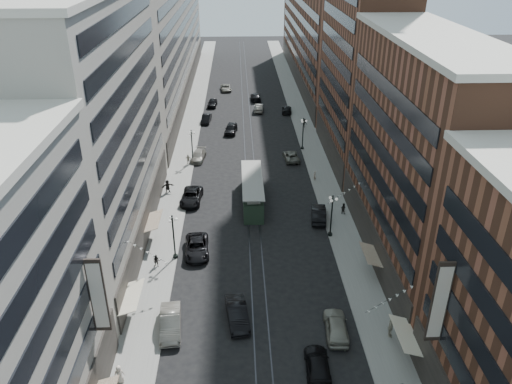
{
  "coord_description": "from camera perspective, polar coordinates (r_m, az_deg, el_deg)",
  "views": [
    {
      "loc": [
        -1.84,
        -19.44,
        32.69
      ],
      "look_at": [
        0.24,
        34.5,
        5.0
      ],
      "focal_mm": 35.0,
      "sensor_mm": 36.0,
      "label": 1
    }
  ],
  "objects": [
    {
      "name": "car_6",
      "position": [
        44.55,
        7.04,
        -18.97
      ],
      "size": [
        2.22,
        5.04,
        1.44
      ],
      "primitive_type": "imported",
      "rotation": [
        0.0,
        0.0,
        3.1
      ],
      "color": "black",
      "rests_on": "ground"
    },
    {
      "name": "sidewalk_west",
      "position": [
        95.65,
        -7.62,
        6.97
      ],
      "size": [
        4.0,
        180.0,
        0.15
      ],
      "primitive_type": "cube",
      "color": "gray",
      "rests_on": "ground"
    },
    {
      "name": "car_extra_2",
      "position": [
        99.81,
        -5.7,
        8.37
      ],
      "size": [
        2.06,
        4.78,
        1.53
      ],
      "primitive_type": "imported",
      "rotation": [
        0.0,
        0.0,
        -0.1
      ],
      "color": "black",
      "rests_on": "ground"
    },
    {
      "name": "car_2",
      "position": [
        58.18,
        -6.77,
        -6.29
      ],
      "size": [
        3.06,
        6.0,
        1.62
      ],
      "primitive_type": "imported",
      "rotation": [
        0.0,
        0.0,
        0.06
      ],
      "color": "black",
      "rests_on": "ground"
    },
    {
      "name": "streetcar",
      "position": [
        68.25,
        -0.42,
        0.07
      ],
      "size": [
        2.8,
        12.67,
        3.5
      ],
      "color": "#223525",
      "rests_on": "ground"
    },
    {
      "name": "pedestrian_1",
      "position": [
        44.57,
        -15.35,
        -19.43
      ],
      "size": [
        0.88,
        0.54,
        1.7
      ],
      "primitive_type": "imported",
      "rotation": [
        0.0,
        0.0,
        3.25
      ],
      "color": "#C2B3A1",
      "rests_on": "sidewalk_west"
    },
    {
      "name": "building_east_mid",
      "position": [
        55.08,
        18.02,
        3.7
      ],
      "size": [
        8.0,
        30.0,
        24.0
      ],
      "primitive_type": "cube",
      "color": "brown",
      "rests_on": "ground"
    },
    {
      "name": "building_east_tower",
      "position": [
        78.63,
        12.3,
        18.03
      ],
      "size": [
        8.0,
        26.0,
        42.0
      ],
      "primitive_type": "cube",
      "color": "brown",
      "rests_on": "ground"
    },
    {
      "name": "pedestrian_6",
      "position": [
        80.57,
        -7.75,
        3.72
      ],
      "size": [
        0.99,
        0.47,
        1.66
      ],
      "primitive_type": "imported",
      "rotation": [
        0.0,
        0.0,
        3.17
      ],
      "color": "#A39C87",
      "rests_on": "sidewalk_west"
    },
    {
      "name": "pedestrian_4",
      "position": [
        48.37,
        15.11,
        -14.75
      ],
      "size": [
        0.77,
        1.23,
        1.95
      ],
      "primitive_type": "imported",
      "rotation": [
        0.0,
        0.0,
        1.33
      ],
      "color": "#B2AB93",
      "rests_on": "sidewalk_east"
    },
    {
      "name": "lamppost_sw_far",
      "position": [
        56.4,
        -9.4,
        -4.91
      ],
      "size": [
        1.03,
        1.14,
        5.52
      ],
      "color": "black",
      "rests_on": "sidewalk_west"
    },
    {
      "name": "car_10",
      "position": [
        64.88,
        7.17,
        -2.47
      ],
      "size": [
        2.43,
        5.36,
        1.71
      ],
      "primitive_type": "imported",
      "rotation": [
        0.0,
        0.0,
        3.02
      ],
      "color": "black",
      "rests_on": "ground"
    },
    {
      "name": "car_1",
      "position": [
        48.32,
        -9.76,
        -14.51
      ],
      "size": [
        2.35,
        5.47,
        1.75
      ],
      "primitive_type": "imported",
      "rotation": [
        0.0,
        0.0,
        0.1
      ],
      "color": "slate",
      "rests_on": "ground"
    },
    {
      "name": "car_12",
      "position": [
        105.26,
        3.53,
        9.41
      ],
      "size": [
        2.37,
        4.98,
        1.4
      ],
      "primitive_type": "imported",
      "rotation": [
        0.0,
        0.0,
        3.06
      ],
      "color": "black",
      "rests_on": "ground"
    },
    {
      "name": "car_8",
      "position": [
        82.35,
        -6.62,
        4.12
      ],
      "size": [
        2.65,
        5.19,
        1.44
      ],
      "primitive_type": "imported",
      "rotation": [
        0.0,
        0.0,
        -0.13
      ],
      "color": "gray",
      "rests_on": "ground"
    },
    {
      "name": "car_13",
      "position": [
        93.65,
        -2.88,
        7.26
      ],
      "size": [
        2.72,
        5.34,
        1.74
      ],
      "primitive_type": "imported",
      "rotation": [
        0.0,
        0.0,
        -0.13
      ],
      "color": "black",
      "rests_on": "ground"
    },
    {
      "name": "car_extra_1",
      "position": [
        121.17,
        -3.46,
        11.79
      ],
      "size": [
        2.78,
        5.15,
        1.37
      ],
      "primitive_type": "imported",
      "rotation": [
        0.0,
        0.0,
        0.1
      ],
      "color": "slate",
      "rests_on": "ground"
    },
    {
      "name": "lamppost_sw_mid",
      "position": [
        80.45,
        -7.33,
        5.34
      ],
      "size": [
        1.03,
        1.14,
        5.52
      ],
      "color": "black",
      "rests_on": "sidewalk_west"
    },
    {
      "name": "rail_east",
      "position": [
        95.26,
        -0.55,
        7.09
      ],
      "size": [
        0.12,
        180.0,
        0.02
      ],
      "primitive_type": "cube",
      "color": "#2D2D33",
      "rests_on": "ground"
    },
    {
      "name": "sidewalk_east",
      "position": [
        96.07,
        5.65,
        7.17
      ],
      "size": [
        4.0,
        180.0,
        0.15
      ],
      "primitive_type": "cube",
      "color": "gray",
      "rests_on": "ground"
    },
    {
      "name": "pedestrian_7",
      "position": [
        66.48,
        9.94,
        -1.86
      ],
      "size": [
        0.84,
        0.72,
        1.51
      ],
      "primitive_type": "imported",
      "rotation": [
        0.0,
        0.0,
        2.62
      ],
      "color": "black",
      "rests_on": "sidewalk_east"
    },
    {
      "name": "lamppost_se_far",
      "position": [
        60.37,
        8.63,
        -2.54
      ],
      "size": [
        1.03,
        1.14,
        5.52
      ],
      "color": "black",
      "rests_on": "sidewalk_east"
    },
    {
      "name": "rail_west",
      "position": [
        95.24,
        -1.39,
        7.08
      ],
      "size": [
        0.12,
        180.0,
        0.02
      ],
      "primitive_type": "cube",
      "color": "#2D2D33",
      "rests_on": "ground"
    },
    {
      "name": "pedestrian_9",
      "position": [
        96.44,
        5.53,
        7.84
      ],
      "size": [
        1.15,
        0.6,
        1.69
      ],
      "primitive_type": "imported",
      "rotation": [
        0.0,
        0.0,
        -0.14
      ],
      "color": "black",
      "rests_on": "sidewalk_east"
    },
    {
      "name": "car_11",
      "position": [
        81.97,
        4.03,
        4.11
      ],
      "size": [
        2.66,
        5.14,
        1.38
      ],
      "primitive_type": "imported",
      "rotation": [
        0.0,
        0.0,
        3.22
      ],
      "color": "#67665B",
      "rests_on": "ground"
    },
    {
      "name": "building_east_far",
      "position": [
        127.55,
        6.63,
        17.65
      ],
      "size": [
        8.0,
        72.0,
        24.0
      ],
      "primitive_type": "cube",
      "color": "brown",
      "rests_on": "ground"
    },
    {
      "name": "pedestrian_5",
      "position": [
        71.88,
        -10.07,
        0.65
      ],
      "size": [
        1.85,
        1.2,
        1.93
      ],
      "primitive_type": "imported",
      "rotation": [
        0.0,
        0.0,
        0.42
      ],
      "color": "black",
      "rests_on": "sidewalk_west"
    },
    {
      "name": "building_west_mid",
      "position": [
        57.7,
        -17.44,
        6.99
      ],
      "size": [
        8.0,
        36.0,
        28.0
      ],
      "primitive_type": "cube",
      "color": "gray",
      "rests_on": "ground"
    },
    {
      "name": "car_4",
      "position": [
        47.94,
        9.15,
        -14.88
      ],
      "size": [
        2.33,
        5.16,
        1.72
      ],
      "primitive_type": "imported",
      "rotation": [
        0.0,
        0.0,
        3.08
      ],
      "color": "gray",
      "rests_on": "ground"
    },
    {
      "name": "pedestrian_8",
      "position": [
        74.9,
        6.72,
        1.85
      ],
      "size": [
        0.66,
        0.63,
        1.52
      ],
      "primitive_type": "imported",
      "rotation": [
        0.0,
        0.0,
        3.82
      ],
      "color": "beige",
      "rests_on": "sidewalk_east"
    },
    {
      "name": "car_7",
      "position": [
        69.22,
        -7.39,
        -0.52
      ],
      "size": [
        3.11,
        5.99,
        1.61
      ],
      "primitive_type": "imported",
      "rotation": [
        0.0,
        0.0,
        -0.08
      ],
      "color": "black",
      "rests_on": "ground"
    },
    {
      "name": "ground",
      "position": [
        85.93,
        -0.81,
        4.79
      ],
      "size": [
        220.0,
        220.0,
        0.0
      ],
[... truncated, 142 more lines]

